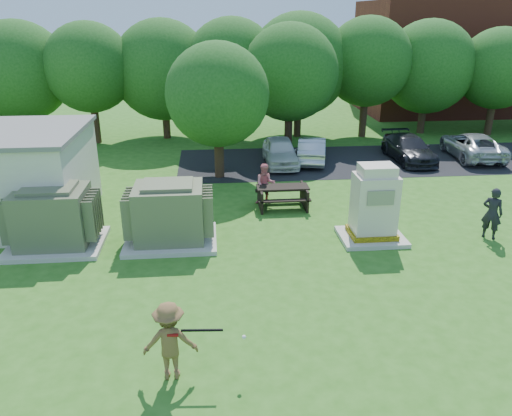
{
  "coord_description": "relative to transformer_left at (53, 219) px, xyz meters",
  "views": [
    {
      "loc": [
        -1.39,
        -10.81,
        7.12
      ],
      "look_at": [
        0.0,
        4.0,
        1.3
      ],
      "focal_mm": 35.0,
      "sensor_mm": 36.0,
      "label": 1
    }
  ],
  "objects": [
    {
      "name": "person_at_picnic",
      "position": [
        7.23,
        3.28,
        -0.15
      ],
      "size": [
        0.83,
        0.67,
        1.64
      ],
      "primitive_type": "imported",
      "rotation": [
        0.0,
        0.0,
        -0.06
      ],
      "color": "#D67176",
      "rests_on": "ground"
    },
    {
      "name": "car_dark",
      "position": [
        15.29,
        8.86,
        -0.33
      ],
      "size": [
        1.85,
        4.41,
        1.27
      ],
      "primitive_type": "imported",
      "rotation": [
        0.0,
        0.0,
        0.01
      ],
      "color": "black",
      "rests_on": "ground"
    },
    {
      "name": "brick_building",
      "position": [
        24.5,
        22.5,
        3.03
      ],
      "size": [
        15.0,
        8.0,
        8.0
      ],
      "primitive_type": "cube",
      "color": "maroon",
      "rests_on": "ground"
    },
    {
      "name": "batting_equipment",
      "position": [
        4.84,
        -6.79,
        0.13
      ],
      "size": [
        1.59,
        0.22,
        0.32
      ],
      "color": "black",
      "rests_on": "ground"
    },
    {
      "name": "generator_cabinet",
      "position": [
        10.42,
        -0.41,
        0.17
      ],
      "size": [
        2.13,
        1.75,
        2.6
      ],
      "color": "beige",
      "rests_on": "ground"
    },
    {
      "name": "transformer_right",
      "position": [
        3.7,
        0.0,
        0.0
      ],
      "size": [
        3.0,
        2.4,
        2.07
      ],
      "color": "beige",
      "rests_on": "ground"
    },
    {
      "name": "transformer_left",
      "position": [
        0.0,
        0.0,
        0.0
      ],
      "size": [
        3.0,
        2.4,
        2.07
      ],
      "color": "beige",
      "rests_on": "ground"
    },
    {
      "name": "car_silver_b",
      "position": [
        18.81,
        9.09,
        -0.31
      ],
      "size": [
        2.6,
        4.9,
        1.31
      ],
      "primitive_type": "imported",
      "rotation": [
        0.0,
        0.0,
        3.05
      ],
      "color": "#BBBBC0",
      "rests_on": "ground"
    },
    {
      "name": "person_by_generator",
      "position": [
        14.42,
        -0.67,
        -0.08
      ],
      "size": [
        0.77,
        0.74,
        1.78
      ],
      "primitive_type": "imported",
      "rotation": [
        0.0,
        0.0,
        2.45
      ],
      "color": "black",
      "rests_on": "ground"
    },
    {
      "name": "tree_row",
      "position": [
        8.25,
        14.0,
        3.18
      ],
      "size": [
        41.3,
        13.3,
        7.3
      ],
      "color": "#47301E",
      "rests_on": "ground"
    },
    {
      "name": "parking_strip",
      "position": [
        13.5,
        9.0,
        -0.96
      ],
      "size": [
        20.0,
        6.0,
        0.01
      ],
      "primitive_type": "cube",
      "color": "#232326",
      "rests_on": "ground"
    },
    {
      "name": "batter",
      "position": [
        4.15,
        -6.7,
        -0.1
      ],
      "size": [
        1.13,
        0.65,
        1.75
      ],
      "primitive_type": "imported",
      "rotation": [
        0.0,
        0.0,
        3.14
      ],
      "color": "brown",
      "rests_on": "ground"
    },
    {
      "name": "car_white",
      "position": [
        8.59,
        8.72,
        -0.29
      ],
      "size": [
        1.68,
        4.02,
        1.36
      ],
      "primitive_type": "imported",
      "rotation": [
        0.0,
        0.0,
        -0.02
      ],
      "color": "silver",
      "rests_on": "ground"
    },
    {
      "name": "car_silver_a",
      "position": [
        10.27,
        9.11,
        -0.33
      ],
      "size": [
        2.14,
        4.06,
        1.27
      ],
      "primitive_type": "imported",
      "rotation": [
        0.0,
        0.0,
        2.92
      ],
      "color": "#BBBABF",
      "rests_on": "ground"
    },
    {
      "name": "ground",
      "position": [
        6.5,
        -4.5,
        -0.97
      ],
      "size": [
        120.0,
        120.0,
        0.0
      ],
      "primitive_type": "plane",
      "color": "#2D6619",
      "rests_on": "ground"
    },
    {
      "name": "picnic_table",
      "position": [
        7.85,
        2.83,
        -0.43
      ],
      "size": [
        2.01,
        1.51,
        0.86
      ],
      "color": "black",
      "rests_on": "ground"
    }
  ]
}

